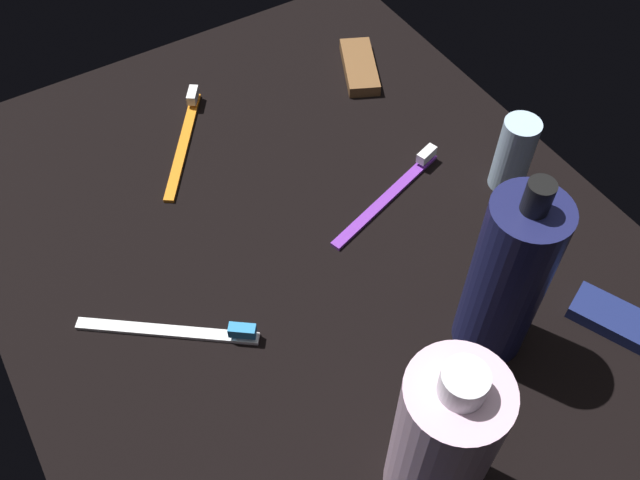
# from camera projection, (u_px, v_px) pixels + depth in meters

# --- Properties ---
(ground_plane) EXTENTS (0.84, 0.64, 0.01)m
(ground_plane) POSITION_uv_depth(u_px,v_px,m) (320.00, 261.00, 0.73)
(ground_plane) COLOR black
(lotion_bottle) EXTENTS (0.07, 0.07, 0.22)m
(lotion_bottle) POSITION_uv_depth(u_px,v_px,m) (507.00, 279.00, 0.60)
(lotion_bottle) COLOR #1B1E4C
(lotion_bottle) RESTS_ON ground_plane
(bodywash_bottle) EXTENTS (0.08, 0.08, 0.20)m
(bodywash_bottle) POSITION_uv_depth(u_px,v_px,m) (442.00, 441.00, 0.52)
(bodywash_bottle) COLOR silver
(bodywash_bottle) RESTS_ON ground_plane
(deodorant_stick) EXTENTS (0.04, 0.04, 0.09)m
(deodorant_stick) POSITION_uv_depth(u_px,v_px,m) (514.00, 154.00, 0.76)
(deodorant_stick) COLOR silver
(deodorant_stick) RESTS_ON ground_plane
(toothbrush_orange) EXTENTS (0.15, 0.11, 0.02)m
(toothbrush_orange) POSITION_uv_depth(u_px,v_px,m) (185.00, 136.00, 0.83)
(toothbrush_orange) COLOR orange
(toothbrush_orange) RESTS_ON ground_plane
(toothbrush_purple) EXTENTS (0.07, 0.18, 0.02)m
(toothbrush_purple) POSITION_uv_depth(u_px,v_px,m) (393.00, 191.00, 0.78)
(toothbrush_purple) COLOR purple
(toothbrush_purple) RESTS_ON ground_plane
(toothbrush_white) EXTENTS (0.12, 0.15, 0.02)m
(toothbrush_white) POSITION_uv_depth(u_px,v_px,m) (178.00, 330.00, 0.67)
(toothbrush_white) COLOR white
(toothbrush_white) RESTS_ON ground_plane
(snack_bar_navy) EXTENTS (0.11, 0.08, 0.01)m
(snack_bar_navy) POSITION_uv_depth(u_px,v_px,m) (625.00, 324.00, 0.67)
(snack_bar_navy) COLOR navy
(snack_bar_navy) RESTS_ON ground_plane
(snack_bar_brown) EXTENTS (0.11, 0.08, 0.01)m
(snack_bar_brown) POSITION_uv_depth(u_px,v_px,m) (359.00, 67.00, 0.91)
(snack_bar_brown) COLOR brown
(snack_bar_brown) RESTS_ON ground_plane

